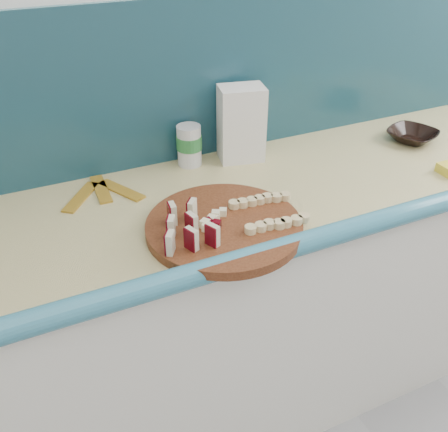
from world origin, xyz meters
TOP-DOWN VIEW (x-y plane):
  - kitchen_counter at (0.10, 1.50)m, footprint 2.20×0.63m
  - backsplash at (0.10, 1.79)m, footprint 2.20×0.02m
  - cutting_board at (-0.09, 1.34)m, footprint 0.45×0.45m
  - apple_wedges at (-0.20, 1.32)m, footprint 0.13×0.17m
  - apple_chunks at (-0.12, 1.34)m, footprint 0.07×0.07m
  - banana_slices at (0.03, 1.32)m, footprint 0.19×0.17m
  - brown_bowl at (0.75, 1.56)m, footprint 0.22×0.22m
  - flour_bag at (0.14, 1.70)m, footprint 0.16×0.13m
  - canister at (-0.03, 1.73)m, footprint 0.08×0.08m
  - banana_peel at (-0.34, 1.66)m, footprint 0.24×0.20m

SIDE VIEW (x-z plane):
  - kitchen_counter at x=0.10m, z-range 0.00..0.91m
  - banana_peel at x=-0.34m, z-range 0.91..0.92m
  - cutting_board at x=-0.09m, z-range 0.91..0.94m
  - brown_bowl at x=0.75m, z-range 0.91..0.95m
  - banana_slices at x=0.03m, z-range 0.94..0.95m
  - apple_chunks at x=-0.12m, z-range 0.94..0.96m
  - apple_wedges at x=-0.20m, z-range 0.94..0.99m
  - canister at x=-0.03m, z-range 0.91..1.05m
  - flour_bag at x=0.14m, z-range 0.91..1.15m
  - backsplash at x=0.10m, z-range 0.91..1.41m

